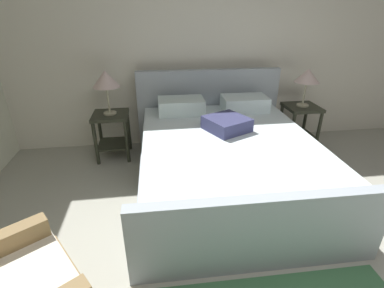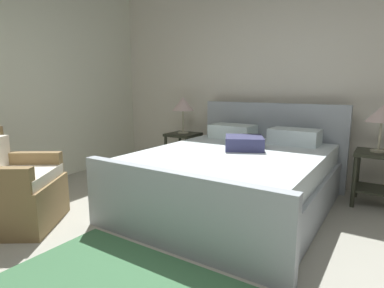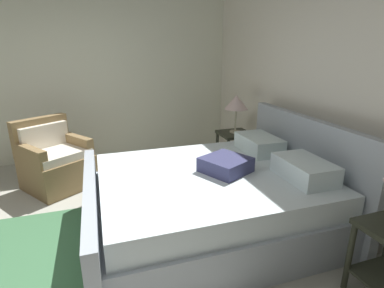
# 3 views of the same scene
# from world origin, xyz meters

# --- Properties ---
(ground_plane) EXTENTS (5.84, 5.84, 0.02)m
(ground_plane) POSITION_xyz_m (0.00, 0.00, -0.01)
(ground_plane) COLOR #A9A89A
(wall_back) EXTENTS (5.96, 0.12, 2.90)m
(wall_back) POSITION_xyz_m (0.00, 2.98, 1.45)
(wall_back) COLOR white
(wall_back) RESTS_ON ground
(wall_side_left) EXTENTS (0.12, 5.96, 2.90)m
(wall_side_left) POSITION_xyz_m (-2.98, 0.00, 1.45)
(wall_side_left) COLOR white
(wall_side_left) RESTS_ON ground
(bed) EXTENTS (1.95, 2.33, 1.08)m
(bed) POSITION_xyz_m (-0.29, 1.68, 0.34)
(bed) COLOR #9FAAB4
(bed) RESTS_ON ground
(nightstand_left) EXTENTS (0.44, 0.44, 0.60)m
(nightstand_left) POSITION_xyz_m (-1.57, 2.54, 0.40)
(nightstand_left) COLOR #2C2F23
(nightstand_left) RESTS_ON ground
(table_lamp_left) EXTENTS (0.33, 0.33, 0.54)m
(table_lamp_left) POSITION_xyz_m (-1.57, 2.54, 1.03)
(table_lamp_left) COLOR #B7B293
(table_lamp_left) RESTS_ON nightstand_left
(armchair) EXTENTS (1.01, 1.01, 0.90)m
(armchair) POSITION_xyz_m (-1.86, 0.09, 0.35)
(armchair) COLOR olive
(armchair) RESTS_ON ground
(area_rug) EXTENTS (1.71, 1.08, 0.01)m
(area_rug) POSITION_xyz_m (-0.29, -0.10, 0.01)
(area_rug) COLOR #3E7048
(area_rug) RESTS_ON ground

